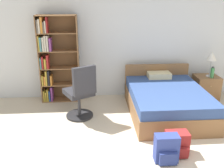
{
  "coord_description": "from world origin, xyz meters",
  "views": [
    {
      "loc": [
        -1.0,
        -2.37,
        2.3
      ],
      "look_at": [
        -0.68,
        1.98,
        0.72
      ],
      "focal_mm": 40.0,
      "sensor_mm": 36.0,
      "label": 1
    }
  ],
  "objects_px": {
    "table_lamp": "(212,57)",
    "backpack_blue": "(166,149)",
    "bookshelf": "(54,59)",
    "water_bottle": "(212,73)",
    "backpack_red": "(177,144)",
    "office_chair": "(81,94)",
    "nightstand": "(206,87)",
    "bed": "(166,100)"
  },
  "relations": [
    {
      "from": "nightstand",
      "to": "table_lamp",
      "type": "distance_m",
      "value": 0.72
    },
    {
      "from": "bookshelf",
      "to": "office_chair",
      "type": "distance_m",
      "value": 1.21
    },
    {
      "from": "bed",
      "to": "nightstand",
      "type": "height_order",
      "value": "bed"
    },
    {
      "from": "nightstand",
      "to": "backpack_red",
      "type": "distance_m",
      "value": 2.47
    },
    {
      "from": "table_lamp",
      "to": "water_bottle",
      "type": "relative_size",
      "value": 2.29
    },
    {
      "from": "bookshelf",
      "to": "backpack_red",
      "type": "distance_m",
      "value": 3.15
    },
    {
      "from": "table_lamp",
      "to": "backpack_blue",
      "type": "bearing_deg",
      "value": -125.68
    },
    {
      "from": "table_lamp",
      "to": "office_chair",
      "type": "bearing_deg",
      "value": -164.75
    },
    {
      "from": "bed",
      "to": "office_chair",
      "type": "bearing_deg",
      "value": -176.25
    },
    {
      "from": "water_bottle",
      "to": "office_chair",
      "type": "bearing_deg",
      "value": -166.43
    },
    {
      "from": "bed",
      "to": "office_chair",
      "type": "xyz_separation_m",
      "value": [
        -1.7,
        -0.11,
        0.23
      ]
    },
    {
      "from": "bookshelf",
      "to": "backpack_blue",
      "type": "relative_size",
      "value": 4.57
    },
    {
      "from": "office_chair",
      "to": "backpack_blue",
      "type": "xyz_separation_m",
      "value": [
        1.28,
        -1.43,
        -0.32
      ]
    },
    {
      "from": "bookshelf",
      "to": "table_lamp",
      "type": "height_order",
      "value": "bookshelf"
    },
    {
      "from": "office_chair",
      "to": "backpack_blue",
      "type": "distance_m",
      "value": 1.94
    },
    {
      "from": "bed",
      "to": "office_chair",
      "type": "relative_size",
      "value": 1.75
    },
    {
      "from": "backpack_red",
      "to": "backpack_blue",
      "type": "bearing_deg",
      "value": -141.78
    },
    {
      "from": "bookshelf",
      "to": "nightstand",
      "type": "relative_size",
      "value": 3.54
    },
    {
      "from": "bookshelf",
      "to": "water_bottle",
      "type": "height_order",
      "value": "bookshelf"
    },
    {
      "from": "office_chair",
      "to": "bookshelf",
      "type": "bearing_deg",
      "value": 122.48
    },
    {
      "from": "water_bottle",
      "to": "table_lamp",
      "type": "bearing_deg",
      "value": 103.29
    },
    {
      "from": "office_chair",
      "to": "water_bottle",
      "type": "relative_size",
      "value": 4.34
    },
    {
      "from": "water_bottle",
      "to": "backpack_red",
      "type": "height_order",
      "value": "water_bottle"
    },
    {
      "from": "bookshelf",
      "to": "water_bottle",
      "type": "relative_size",
      "value": 7.54
    },
    {
      "from": "bed",
      "to": "office_chair",
      "type": "distance_m",
      "value": 1.72
    },
    {
      "from": "backpack_red",
      "to": "water_bottle",
      "type": "bearing_deg",
      "value": 54.53
    },
    {
      "from": "office_chair",
      "to": "table_lamp",
      "type": "xyz_separation_m",
      "value": [
        2.86,
        0.78,
        0.47
      ]
    },
    {
      "from": "nightstand",
      "to": "bed",
      "type": "bearing_deg",
      "value": -148.42
    },
    {
      "from": "bed",
      "to": "nightstand",
      "type": "distance_m",
      "value": 1.33
    },
    {
      "from": "bed",
      "to": "backpack_blue",
      "type": "xyz_separation_m",
      "value": [
        -0.42,
        -1.54,
        -0.08
      ]
    },
    {
      "from": "backpack_blue",
      "to": "backpack_red",
      "type": "xyz_separation_m",
      "value": [
        0.21,
        0.17,
        -0.03
      ]
    },
    {
      "from": "backpack_blue",
      "to": "nightstand",
      "type": "bearing_deg",
      "value": 55.17
    },
    {
      "from": "bed",
      "to": "nightstand",
      "type": "xyz_separation_m",
      "value": [
        1.14,
        0.7,
        -0.01
      ]
    },
    {
      "from": "bookshelf",
      "to": "water_bottle",
      "type": "bearing_deg",
      "value": -4.13
    },
    {
      "from": "table_lamp",
      "to": "backpack_red",
      "type": "relative_size",
      "value": 1.61
    },
    {
      "from": "water_bottle",
      "to": "backpack_red",
      "type": "xyz_separation_m",
      "value": [
        -1.4,
        -1.96,
        -0.48
      ]
    },
    {
      "from": "nightstand",
      "to": "backpack_red",
      "type": "xyz_separation_m",
      "value": [
        -1.35,
        -2.07,
        -0.1
      ]
    },
    {
      "from": "bed",
      "to": "water_bottle",
      "type": "distance_m",
      "value": 1.37
    },
    {
      "from": "backpack_red",
      "to": "office_chair",
      "type": "bearing_deg",
      "value": 139.65
    },
    {
      "from": "office_chair",
      "to": "water_bottle",
      "type": "xyz_separation_m",
      "value": [
        2.88,
        0.7,
        0.14
      ]
    },
    {
      "from": "table_lamp",
      "to": "backpack_red",
      "type": "distance_m",
      "value": 2.59
    },
    {
      "from": "office_chair",
      "to": "backpack_red",
      "type": "bearing_deg",
      "value": -40.35
    }
  ]
}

